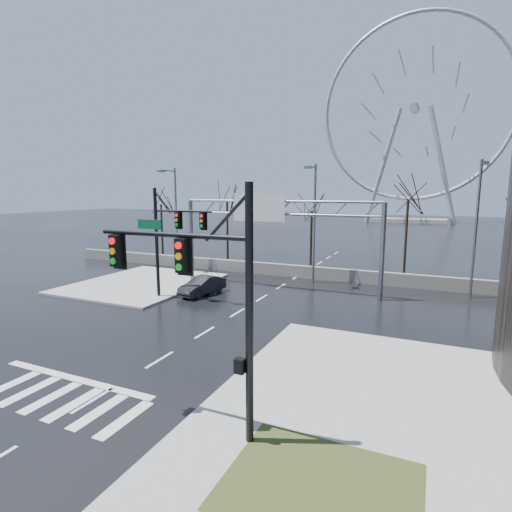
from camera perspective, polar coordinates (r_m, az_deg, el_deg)
The scene contains 18 objects.
ground at distance 19.68m, azimuth -13.60°, elevation -14.22°, with size 260.00×260.00×0.00m, color black.
sidewalk_right_ext at distance 17.92m, azimuth 18.53°, elevation -16.60°, with size 12.00×10.00×0.15m, color gray.
sidewalk_far at distance 35.20m, azimuth -15.87°, elevation -3.75°, with size 10.00×12.00×0.15m, color gray.
grass_strip at distance 12.09m, azimuth 9.19°, elevation -29.69°, with size 5.00×4.00×0.02m, color #2C3516.
barrier_wall at distance 36.68m, azimuth 5.80°, elevation -2.17°, with size 52.00×0.50×1.10m, color slate.
signal_mast_near at distance 12.17m, azimuth -6.85°, elevation -4.44°, with size 5.52×0.41×8.00m.
signal_mast_far at distance 28.93m, azimuth -12.33°, elevation 3.21°, with size 4.72×0.41×8.00m.
sign_gantry at distance 31.47m, azimuth 2.37°, elevation 4.52°, with size 16.36×0.40×7.60m.
streetlight_left at distance 39.87m, azimuth -11.64°, elevation 6.33°, with size 0.50×2.55×10.00m.
streetlight_mid at distance 33.68m, azimuth 8.20°, elevation 5.94°, with size 0.50×2.55×10.00m.
streetlight_right at distance 32.49m, azimuth 29.06°, elevation 4.77°, with size 0.50×2.55×10.00m.
tree_far_left at distance 48.14m, azimuth -13.39°, elevation 6.35°, with size 3.50×3.50×7.00m.
tree_left at distance 42.81m, azimuth -4.14°, elevation 6.79°, with size 3.75×3.75×7.50m.
tree_center at distance 40.35m, azimuth 7.94°, elevation 5.44°, with size 3.25×3.25×6.50m.
tree_right at distance 37.76m, azimuth 20.84°, elevation 6.28°, with size 3.90×3.90×7.80m.
tree_far_right at distance 38.66m, azimuth 32.75°, elevation 4.28°, with size 3.40×3.40×6.80m.
ferris_wheel at distance 110.88m, azimuth 21.71°, elevation 18.09°, with size 45.00×6.00×50.91m.
car at distance 30.65m, azimuth -7.68°, elevation -4.21°, with size 1.44×4.14×1.36m, color black.
Camera 1 is at (11.27, -14.16, 7.72)m, focal length 28.00 mm.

